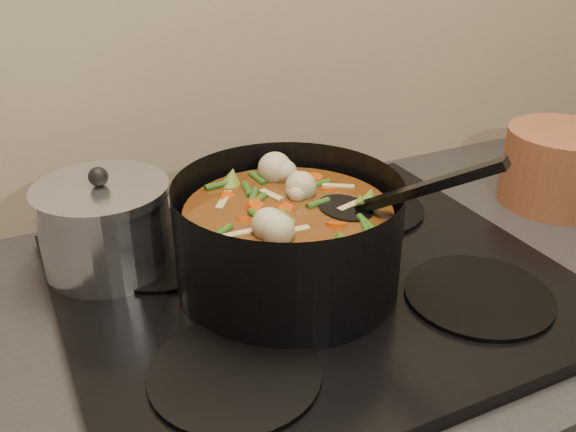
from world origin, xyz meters
name	(u,v)px	position (x,y,z in m)	size (l,w,h in m)	color
stovetop	(313,282)	(0.00, 1.93, 0.92)	(0.62, 0.54, 0.03)	black
stockpot	(288,239)	(-0.03, 1.93, 0.99)	(0.36, 0.36, 0.20)	black
saucepan	(106,226)	(-0.23, 2.07, 0.99)	(0.17, 0.17, 0.14)	silver
terracotta_crock	(559,167)	(0.48, 1.99, 0.97)	(0.18, 0.18, 0.12)	brown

